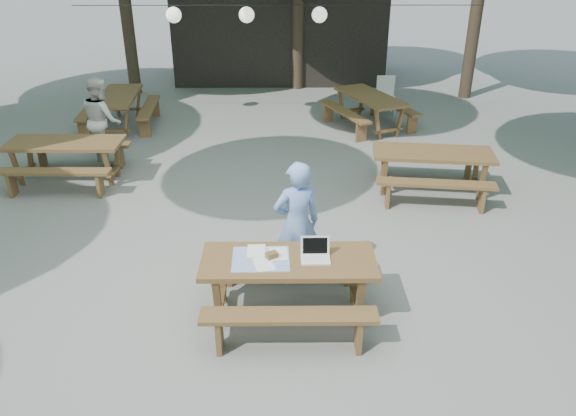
% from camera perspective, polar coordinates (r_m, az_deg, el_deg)
% --- Properties ---
extents(ground, '(80.00, 80.00, 0.00)m').
position_cam_1_polar(ground, '(8.06, -4.74, -4.27)').
color(ground, '#63635F').
rests_on(ground, ground).
extents(pavilion, '(6.00, 3.00, 2.80)m').
position_cam_1_polar(pavilion, '(17.61, -0.82, 17.76)').
color(pavilion, black).
rests_on(pavilion, ground).
extents(main_picnic_table, '(2.00, 1.58, 0.75)m').
position_cam_1_polar(main_picnic_table, '(6.61, 0.04, -7.88)').
color(main_picnic_table, '#513D1C').
rests_on(main_picnic_table, ground).
extents(picnic_table_nw, '(2.01, 1.60, 0.75)m').
position_cam_1_polar(picnic_table_nw, '(10.81, -21.47, 4.50)').
color(picnic_table_nw, '#513D1C').
rests_on(picnic_table_nw, ground).
extents(picnic_table_ne, '(2.08, 1.80, 0.75)m').
position_cam_1_polar(picnic_table_ne, '(9.92, 14.34, 3.62)').
color(picnic_table_ne, '#513D1C').
rests_on(picnic_table_ne, ground).
extents(picnic_table_far_w, '(1.71, 2.05, 0.75)m').
position_cam_1_polar(picnic_table_far_w, '(13.50, -16.69, 9.47)').
color(picnic_table_far_w, '#513D1C').
rests_on(picnic_table_far_w, ground).
extents(picnic_table_far_e, '(2.21, 2.38, 0.75)m').
position_cam_1_polar(picnic_table_far_e, '(13.05, 8.27, 9.74)').
color(picnic_table_far_e, '#513D1C').
rests_on(picnic_table_far_e, ground).
extents(woman, '(0.69, 0.55, 1.66)m').
position_cam_1_polar(woman, '(6.98, 0.92, -1.62)').
color(woman, '#789CDC').
rests_on(woman, ground).
extents(second_person, '(0.96, 1.02, 1.67)m').
position_cam_1_polar(second_person, '(11.41, -18.36, 8.51)').
color(second_person, silver).
rests_on(second_person, ground).
extents(plastic_chair, '(0.45, 0.45, 0.90)m').
position_cam_1_polar(plastic_chair, '(14.17, 9.90, 10.42)').
color(plastic_chair, silver).
rests_on(plastic_chair, ground).
extents(laptop, '(0.33, 0.26, 0.24)m').
position_cam_1_polar(laptop, '(6.41, 2.79, -4.59)').
color(laptop, white).
rests_on(laptop, main_picnic_table).
extents(tabletop_clutter, '(0.66, 0.60, 0.08)m').
position_cam_1_polar(tabletop_clutter, '(6.41, -2.53, -5.09)').
color(tabletop_clutter, '#3453B3').
rests_on(tabletop_clutter, main_picnic_table).
extents(paper_lanterns, '(9.00, 0.34, 0.38)m').
position_cam_1_polar(paper_lanterns, '(13.03, -4.16, 19.00)').
color(paper_lanterns, black).
rests_on(paper_lanterns, ground).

